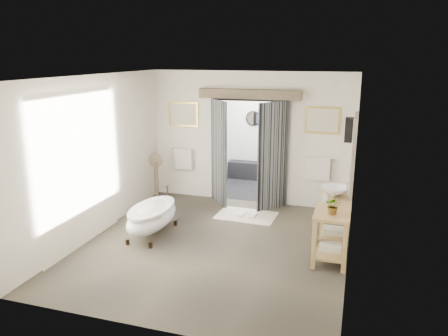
{
  "coord_description": "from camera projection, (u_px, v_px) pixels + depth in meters",
  "views": [
    {
      "loc": [
        2.26,
        -6.67,
        3.25
      ],
      "look_at": [
        0.0,
        0.6,
        1.25
      ],
      "focal_mm": 35.0,
      "sensor_mm": 36.0,
      "label": 1
    }
  ],
  "objects": [
    {
      "name": "ground_plane",
      "position": [
        214.0,
        245.0,
        7.63
      ],
      "size": [
        5.0,
        5.0,
        0.0
      ],
      "primitive_type": "plane",
      "color": "brown"
    },
    {
      "name": "room_shell",
      "position": [
        209.0,
        142.0,
        7.07
      ],
      "size": [
        4.52,
        5.02,
        2.91
      ],
      "color": "silver",
      "rests_on": "ground_plane"
    },
    {
      "name": "shower_room",
      "position": [
        264.0,
        149.0,
        11.09
      ],
      "size": [
        2.22,
        2.01,
        2.51
      ],
      "color": "black",
      "rests_on": "ground_plane"
    },
    {
      "name": "back_wall_dressing",
      "position": [
        248.0,
        135.0,
        9.38
      ],
      "size": [
        3.82,
        0.72,
        2.52
      ],
      "color": "black",
      "rests_on": "ground_plane"
    },
    {
      "name": "clawfoot_tub",
      "position": [
        152.0,
        216.0,
        8.0
      ],
      "size": [
        0.68,
        1.52,
        0.74
      ],
      "color": "#332318",
      "rests_on": "ground_plane"
    },
    {
      "name": "vanity",
      "position": [
        331.0,
        223.0,
        7.29
      ],
      "size": [
        0.57,
        1.6,
        0.85
      ],
      "color": "#AA8352",
      "rests_on": "ground_plane"
    },
    {
      "name": "pedestal_mirror",
      "position": [
        156.0,
        181.0,
        9.78
      ],
      "size": [
        0.34,
        0.22,
        1.14
      ],
      "color": "brown",
      "rests_on": "ground_plane"
    },
    {
      "name": "rug",
      "position": [
        246.0,
        215.0,
        9.02
      ],
      "size": [
        1.23,
        0.85,
        0.01
      ],
      "primitive_type": "cube",
      "rotation": [
        0.0,
        0.0,
        -0.04
      ],
      "color": "beige",
      "rests_on": "ground_plane"
    },
    {
      "name": "slippers",
      "position": [
        248.0,
        215.0,
        8.97
      ],
      "size": [
        0.37,
        0.27,
        0.05
      ],
      "color": "beige",
      "rests_on": "rug"
    },
    {
      "name": "basin",
      "position": [
        334.0,
        191.0,
        7.57
      ],
      "size": [
        0.53,
        0.53,
        0.16
      ],
      "primitive_type": "imported",
      "rotation": [
        0.0,
        0.0,
        -0.12
      ],
      "color": "white",
      "rests_on": "vanity"
    },
    {
      "name": "plant",
      "position": [
        334.0,
        206.0,
        6.69
      ],
      "size": [
        0.26,
        0.23,
        0.28
      ],
      "primitive_type": "imported",
      "rotation": [
        0.0,
        0.0,
        -0.06
      ],
      "color": "gray",
      "rests_on": "vanity"
    },
    {
      "name": "soap_bottle_a",
      "position": [
        325.0,
        196.0,
        7.28
      ],
      "size": [
        0.1,
        0.1,
        0.19
      ],
      "primitive_type": "imported",
      "rotation": [
        0.0,
        0.0,
        -0.23
      ],
      "color": "gray",
      "rests_on": "vanity"
    },
    {
      "name": "soap_bottle_b",
      "position": [
        332.0,
        186.0,
        7.88
      ],
      "size": [
        0.16,
        0.16,
        0.17
      ],
      "primitive_type": "imported",
      "rotation": [
        0.0,
        0.0,
        -0.2
      ],
      "color": "gray",
      "rests_on": "vanity"
    }
  ]
}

